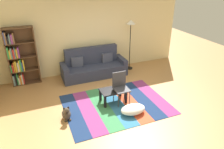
{
  "coord_description": "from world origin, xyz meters",
  "views": [
    {
      "loc": [
        -2.14,
        -4.57,
        3.33
      ],
      "look_at": [
        -0.05,
        0.58,
        0.65
      ],
      "focal_mm": 33.75,
      "sensor_mm": 36.0,
      "label": 1
    }
  ],
  "objects_px": {
    "bookshelf": "(19,59)",
    "coffee_table": "(113,92)",
    "folding_chair": "(120,85)",
    "standing_lamp": "(131,29)",
    "tv_remote": "(117,89)",
    "dog": "(66,114)",
    "couch": "(94,67)",
    "pouf": "(133,109)"
  },
  "relations": [
    {
      "from": "bookshelf",
      "to": "coffee_table",
      "type": "bearing_deg",
      "value": -42.57
    },
    {
      "from": "bookshelf",
      "to": "folding_chair",
      "type": "distance_m",
      "value": 3.39
    },
    {
      "from": "standing_lamp",
      "to": "tv_remote",
      "type": "xyz_separation_m",
      "value": [
        -1.38,
        -1.97,
        -1.15
      ]
    },
    {
      "from": "dog",
      "to": "tv_remote",
      "type": "xyz_separation_m",
      "value": [
        1.48,
        0.26,
        0.24
      ]
    },
    {
      "from": "couch",
      "to": "folding_chair",
      "type": "bearing_deg",
      "value": -85.07
    },
    {
      "from": "pouf",
      "to": "dog",
      "type": "bearing_deg",
      "value": 165.76
    },
    {
      "from": "tv_remote",
      "to": "folding_chair",
      "type": "bearing_deg",
      "value": -46.41
    },
    {
      "from": "standing_lamp",
      "to": "pouf",
      "type": "bearing_deg",
      "value": -114.35
    },
    {
      "from": "couch",
      "to": "dog",
      "type": "distance_m",
      "value": 2.59
    },
    {
      "from": "folding_chair",
      "to": "dog",
      "type": "bearing_deg",
      "value": -146.1
    },
    {
      "from": "dog",
      "to": "standing_lamp",
      "type": "relative_size",
      "value": 0.21
    },
    {
      "from": "pouf",
      "to": "folding_chair",
      "type": "relative_size",
      "value": 0.74
    },
    {
      "from": "coffee_table",
      "to": "pouf",
      "type": "xyz_separation_m",
      "value": [
        0.27,
        -0.72,
        -0.19
      ]
    },
    {
      "from": "couch",
      "to": "coffee_table",
      "type": "xyz_separation_m",
      "value": [
        -0.02,
        -1.87,
        -0.02
      ]
    },
    {
      "from": "coffee_table",
      "to": "tv_remote",
      "type": "height_order",
      "value": "tv_remote"
    },
    {
      "from": "coffee_table",
      "to": "standing_lamp",
      "type": "bearing_deg",
      "value": 52.78
    },
    {
      "from": "coffee_table",
      "to": "tv_remote",
      "type": "bearing_deg",
      "value": -18.74
    },
    {
      "from": "bookshelf",
      "to": "folding_chair",
      "type": "height_order",
      "value": "bookshelf"
    },
    {
      "from": "bookshelf",
      "to": "standing_lamp",
      "type": "relative_size",
      "value": 1.01
    },
    {
      "from": "bookshelf",
      "to": "coffee_table",
      "type": "xyz_separation_m",
      "value": [
        2.34,
        -2.15,
        -0.57
      ]
    },
    {
      "from": "folding_chair",
      "to": "tv_remote",
      "type": "bearing_deg",
      "value": -175.83
    },
    {
      "from": "pouf",
      "to": "standing_lamp",
      "type": "relative_size",
      "value": 0.36
    },
    {
      "from": "coffee_table",
      "to": "folding_chair",
      "type": "height_order",
      "value": "folding_chair"
    },
    {
      "from": "dog",
      "to": "folding_chair",
      "type": "xyz_separation_m",
      "value": [
        1.58,
        0.23,
        0.37
      ]
    },
    {
      "from": "standing_lamp",
      "to": "folding_chair",
      "type": "height_order",
      "value": "standing_lamp"
    },
    {
      "from": "pouf",
      "to": "couch",
      "type": "bearing_deg",
      "value": 95.47
    },
    {
      "from": "tv_remote",
      "to": "folding_chair",
      "type": "distance_m",
      "value": 0.17
    },
    {
      "from": "couch",
      "to": "pouf",
      "type": "height_order",
      "value": "couch"
    },
    {
      "from": "bookshelf",
      "to": "pouf",
      "type": "relative_size",
      "value": 2.83
    },
    {
      "from": "bookshelf",
      "to": "dog",
      "type": "distance_m",
      "value": 2.72
    },
    {
      "from": "tv_remote",
      "to": "standing_lamp",
      "type": "bearing_deg",
      "value": 30.18
    },
    {
      "from": "bookshelf",
      "to": "dog",
      "type": "bearing_deg",
      "value": -68.67
    },
    {
      "from": "bookshelf",
      "to": "pouf",
      "type": "height_order",
      "value": "bookshelf"
    },
    {
      "from": "bookshelf",
      "to": "coffee_table",
      "type": "height_order",
      "value": "bookshelf"
    },
    {
      "from": "couch",
      "to": "standing_lamp",
      "type": "distance_m",
      "value": 1.89
    },
    {
      "from": "couch",
      "to": "tv_remote",
      "type": "height_order",
      "value": "couch"
    },
    {
      "from": "bookshelf",
      "to": "standing_lamp",
      "type": "distance_m",
      "value": 3.88
    },
    {
      "from": "tv_remote",
      "to": "folding_chair",
      "type": "xyz_separation_m",
      "value": [
        0.1,
        -0.04,
        0.14
      ]
    },
    {
      "from": "couch",
      "to": "tv_remote",
      "type": "xyz_separation_m",
      "value": [
        0.07,
        -1.9,
        0.06
      ]
    },
    {
      "from": "pouf",
      "to": "tv_remote",
      "type": "xyz_separation_m",
      "value": [
        -0.18,
        0.68,
        0.27
      ]
    },
    {
      "from": "standing_lamp",
      "to": "dog",
      "type": "bearing_deg",
      "value": -141.99
    },
    {
      "from": "tv_remote",
      "to": "pouf",
      "type": "bearing_deg",
      "value": -100.17
    }
  ]
}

